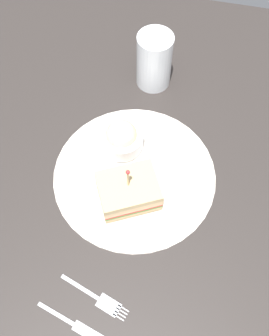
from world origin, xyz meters
The scene contains 7 objects.
ground_plane centered at (0.00, 0.00, -1.00)cm, with size 100.87×100.87×2.00cm, color #2D2826.
plate centered at (0.00, 0.00, 0.46)cm, with size 29.26×29.26×0.92cm, color silver.
sandwich_half_center centered at (4.70, -0.36, 3.29)cm, with size 11.37×12.32×9.44cm.
coleslaw_bowl centered at (-5.56, -3.66, 3.13)cm, with size 8.05×8.05×5.79cm.
drink_glass centered at (-22.71, -1.12, 5.39)cm, with size 6.98×6.98×11.68cm.
fork centered at (22.35, -0.33, 0.17)cm, with size 4.75×11.80×0.35cm.
knife centered at (26.92, -2.27, 0.18)cm, with size 4.57×13.23×0.35cm.
Camera 1 is at (31.43, 7.02, 62.22)cm, focal length 41.28 mm.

